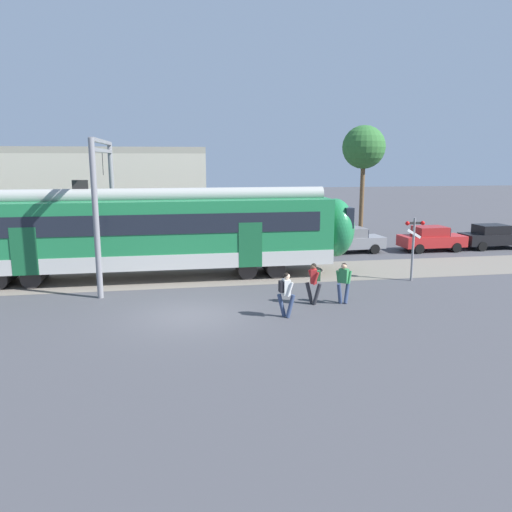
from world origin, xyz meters
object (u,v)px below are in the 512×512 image
at_px(parked_car_grey, 350,240).
at_px(crossing_signal, 414,239).
at_px(pedestrian_red, 314,280).
at_px(pedestrian_white, 286,291).
at_px(pedestrian_green, 344,280).
at_px(parked_car_black, 492,236).
at_px(parked_car_red, 431,239).

relative_size(parked_car_grey, crossing_signal, 1.36).
xyz_separation_m(pedestrian_red, parked_car_grey, (5.36, 10.34, -0.21)).
height_order(pedestrian_white, pedestrian_green, same).
height_order(pedestrian_white, parked_car_black, pedestrian_white).
bearing_deg(parked_car_red, parked_car_black, 1.75).
distance_m(pedestrian_red, crossing_signal, 6.47).
height_order(pedestrian_green, parked_car_black, pedestrian_green).
xyz_separation_m(pedestrian_red, crossing_signal, (5.67, 2.95, 1.02)).
height_order(parked_car_grey, parked_car_black, same).
bearing_deg(pedestrian_red, parked_car_red, 43.44).
xyz_separation_m(parked_car_red, crossing_signal, (-4.89, -7.05, 1.23)).
height_order(parked_car_red, crossing_signal, crossing_signal).
bearing_deg(pedestrian_red, pedestrian_white, -135.97).
relative_size(pedestrian_red, parked_car_black, 0.41).
bearing_deg(parked_car_grey, pedestrian_red, -117.40).
bearing_deg(pedestrian_green, parked_car_grey, 68.23).
distance_m(pedestrian_red, pedestrian_green, 1.18).
distance_m(pedestrian_red, parked_car_black, 17.98).
bearing_deg(crossing_signal, pedestrian_white, -148.50).
bearing_deg(parked_car_red, parked_car_grey, 176.24).
xyz_separation_m(pedestrian_red, parked_car_red, (10.56, 10.00, -0.21)).
relative_size(pedestrian_white, parked_car_black, 0.41).
xyz_separation_m(pedestrian_white, pedestrian_green, (2.67, 1.31, -0.03)).
distance_m(parked_car_red, parked_car_black, 4.29).
distance_m(pedestrian_red, parked_car_grey, 11.65).
height_order(pedestrian_green, crossing_signal, crossing_signal).
relative_size(pedestrian_white, pedestrian_red, 1.00).
distance_m(pedestrian_white, crossing_signal, 8.46).
distance_m(pedestrian_green, crossing_signal, 5.55).
height_order(pedestrian_red, parked_car_red, pedestrian_red).
bearing_deg(pedestrian_red, pedestrian_green, -6.54).
relative_size(parked_car_black, crossing_signal, 1.34).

